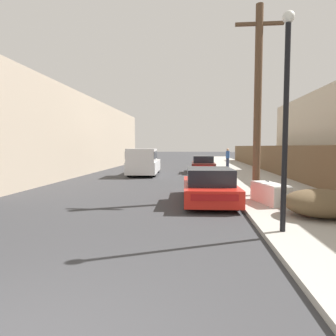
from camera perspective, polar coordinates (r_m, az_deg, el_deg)
name	(u,v)px	position (r m, az deg, el deg)	size (l,w,h in m)	color
sidewalk_curb	(238,170)	(26.16, 13.19, -0.29)	(4.20, 63.00, 0.12)	#ADA89E
discarded_fridge	(270,193)	(10.74, 18.84, -4.55)	(1.02, 1.84, 0.70)	silver
parked_sports_car_red	(209,186)	(11.08, 7.78, -3.46)	(1.97, 4.57, 1.26)	red
car_parked_mid	(203,165)	(23.36, 6.70, 0.63)	(1.73, 4.39, 1.31)	#5B1E19
pickup_truck	(143,162)	(20.99, -4.70, 1.10)	(2.21, 5.34, 1.88)	silver
utility_pole	(258,99)	(12.28, 16.73, 12.56)	(1.80, 0.29, 7.26)	brown
street_lamp	(286,106)	(7.19, 21.56, 10.85)	(0.26, 0.26, 4.83)	black
brush_pile	(321,203)	(9.21, 27.11, -5.95)	(1.96, 1.76, 0.75)	brown
wooden_fence	(273,159)	(22.92, 19.32, 1.59)	(0.08, 40.99, 1.97)	brown
building_left_block	(61,137)	(26.91, -19.71, 5.65)	(7.00, 27.72, 5.71)	tan
pedestrian	(228,158)	(27.96, 11.29, 1.97)	(0.34, 0.34, 1.73)	#282D42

